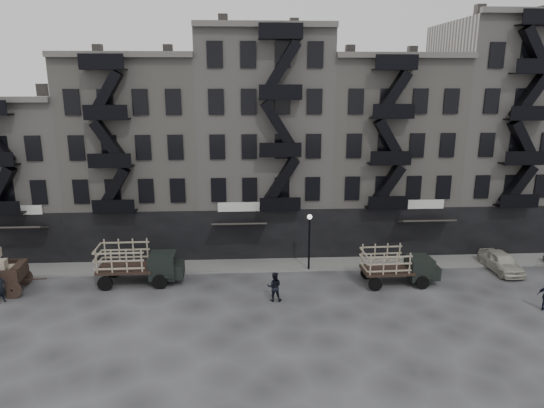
{
  "coord_description": "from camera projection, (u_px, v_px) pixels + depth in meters",
  "views": [
    {
      "loc": [
        -1.49,
        -30.14,
        13.63
      ],
      "look_at": [
        0.4,
        4.0,
        4.72
      ],
      "focal_mm": 32.0,
      "sensor_mm": 36.0,
      "label": 1
    }
  ],
  "objects": [
    {
      "name": "building_mideast",
      "position": [
        382.0,
        153.0,
        40.77
      ],
      "size": [
        10.0,
        11.35,
        16.2
      ],
      "color": "gray",
      "rests_on": "ground"
    },
    {
      "name": "car_east",
      "position": [
        501.0,
        262.0,
        35.14
      ],
      "size": [
        1.89,
        4.28,
        1.43
      ],
      "primitive_type": "imported",
      "rotation": [
        0.0,
        0.0,
        0.05
      ],
      "color": "#B8B6A5",
      "rests_on": "ground"
    },
    {
      "name": "pedestrian_west",
      "position": [
        0.0,
        288.0,
        30.09
      ],
      "size": [
        0.81,
        0.84,
        1.95
      ],
      "primitive_type": "imported",
      "rotation": [
        0.0,
        0.0,
        0.89
      ],
      "color": "black",
      "rests_on": "ground"
    },
    {
      "name": "stake_truck_west",
      "position": [
        138.0,
        261.0,
        32.84
      ],
      "size": [
        5.73,
        2.47,
        2.85
      ],
      "rotation": [
        0.0,
        0.0,
        0.02
      ],
      "color": "black",
      "rests_on": "ground"
    },
    {
      "name": "sidewalk",
      "position": [
        267.0,
        265.0,
        36.24
      ],
      "size": [
        55.0,
        2.5,
        0.15
      ],
      "primitive_type": "cube",
      "color": "slate",
      "rests_on": "ground"
    },
    {
      "name": "building_west",
      "position": [
        19.0,
        174.0,
        39.55
      ],
      "size": [
        10.0,
        11.35,
        13.2
      ],
      "color": "gray",
      "rests_on": "ground"
    },
    {
      "name": "ground",
      "position": [
        269.0,
        287.0,
        32.64
      ],
      "size": [
        140.0,
        140.0,
        0.0
      ],
      "primitive_type": "plane",
      "color": "#38383A",
      "rests_on": "ground"
    },
    {
      "name": "building_east",
      "position": [
        499.0,
        134.0,
        40.93
      ],
      "size": [
        10.0,
        11.35,
        19.2
      ],
      "color": "gray",
      "rests_on": "ground"
    },
    {
      "name": "stake_truck_east",
      "position": [
        398.0,
        263.0,
        32.74
      ],
      "size": [
        5.24,
        2.31,
        2.59
      ],
      "rotation": [
        0.0,
        0.0,
        0.04
      ],
      "color": "black",
      "rests_on": "ground"
    },
    {
      "name": "building_center",
      "position": [
        263.0,
        142.0,
        39.99
      ],
      "size": [
        10.0,
        11.35,
        18.2
      ],
      "color": "gray",
      "rests_on": "ground"
    },
    {
      "name": "lamp_post",
      "position": [
        309.0,
        235.0,
        34.61
      ],
      "size": [
        0.36,
        0.36,
        4.28
      ],
      "color": "black",
      "rests_on": "ground"
    },
    {
      "name": "pedestrian_mid",
      "position": [
        274.0,
        287.0,
        30.37
      ],
      "size": [
        0.98,
        0.79,
        1.9
      ],
      "primitive_type": "imported",
      "rotation": [
        0.0,
        0.0,
        3.06
      ],
      "color": "black",
      "rests_on": "ground"
    },
    {
      "name": "building_midwest",
      "position": [
        142.0,
        155.0,
        39.71
      ],
      "size": [
        10.0,
        11.35,
        16.2
      ],
      "color": "gray",
      "rests_on": "ground"
    }
  ]
}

